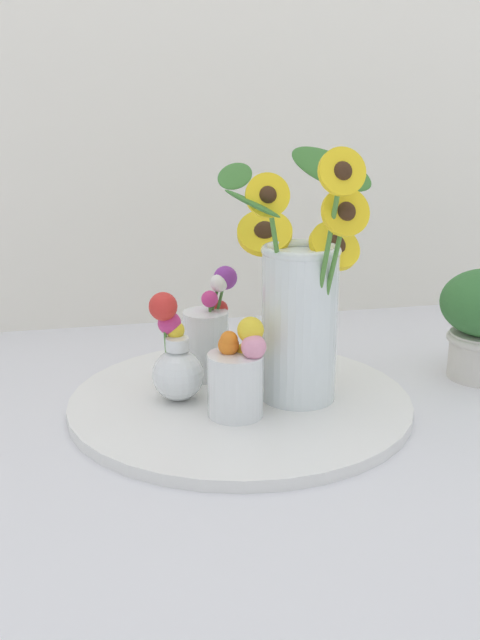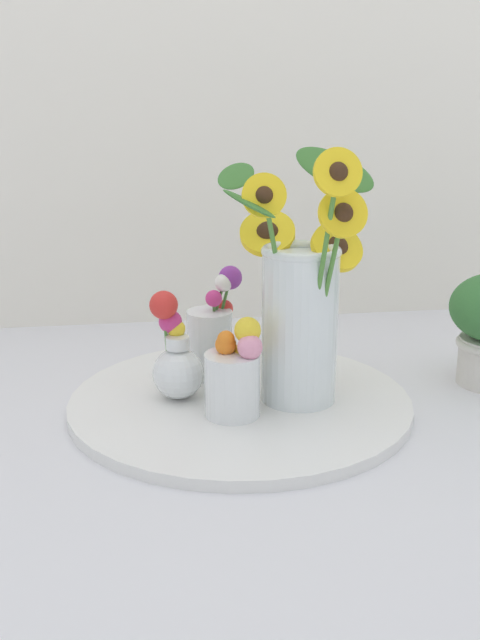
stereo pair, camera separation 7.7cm
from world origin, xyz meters
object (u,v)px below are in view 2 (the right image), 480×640
at_px(mason_jar_sunflowers, 300,306).
at_px(serving_tray, 240,402).
at_px(vase_small_center, 235,375).
at_px(vase_small_back, 212,334).
at_px(vase_bulb_right, 176,359).

bearing_deg(mason_jar_sunflowers, serving_tray, 168.96).
xyz_separation_m(vase_small_center, vase_small_back, (-0.01, 0.17, 0.01)).
relative_size(serving_tray, vase_small_back, 2.89).
bearing_deg(vase_small_center, vase_bulb_right, 135.57).
xyz_separation_m(serving_tray, vase_small_back, (-0.03, 0.10, 0.08)).
bearing_deg(vase_small_center, vase_small_back, 94.98).
bearing_deg(vase_small_back, mason_jar_sunflowers, -44.57).
height_order(mason_jar_sunflowers, vase_bulb_right, mason_jar_sunflowers).
distance_m(vase_small_center, vase_bulb_right, 0.11).
bearing_deg(mason_jar_sunflowers, vase_small_center, -156.60).
distance_m(serving_tray, vase_bulb_right, 0.12).
bearing_deg(mason_jar_sunflowers, vase_bulb_right, 169.94).
distance_m(mason_jar_sunflowers, vase_bulb_right, 0.21).
xyz_separation_m(vase_bulb_right, vase_small_back, (0.07, 0.09, 0.01)).
xyz_separation_m(serving_tray, mason_jar_sunflowers, (0.09, -0.02, 0.16)).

